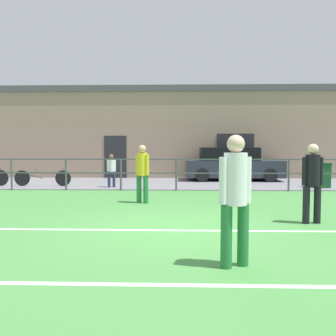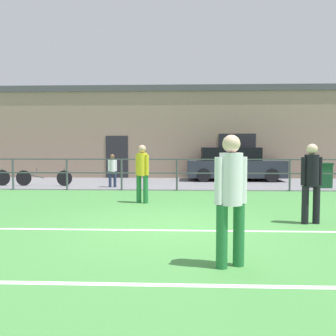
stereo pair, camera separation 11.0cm
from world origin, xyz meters
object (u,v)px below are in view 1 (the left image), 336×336
(player_goalkeeper, at_px, (312,178))
(player_winger, at_px, (142,170))
(player_striker, at_px, (235,192))
(spectator_child, at_px, (111,169))
(parked_car_red, at_px, (232,165))
(bicycle_parked_0, at_px, (42,178))
(trash_bin_0, at_px, (321,175))

(player_goalkeeper, bearing_deg, player_winger, -44.01)
(player_goalkeeper, distance_m, player_striker, 3.48)
(player_goalkeeper, xyz_separation_m, player_winger, (-3.81, 2.65, -0.01))
(spectator_child, relative_size, parked_car_red, 0.29)
(player_striker, bearing_deg, bicycle_parked_0, -81.94)
(player_winger, relative_size, spectator_child, 1.29)
(player_goalkeeper, distance_m, spectator_child, 8.33)
(player_winger, distance_m, spectator_child, 4.04)
(parked_car_red, bearing_deg, player_winger, -117.09)
(spectator_child, bearing_deg, player_winger, 90.45)
(bicycle_parked_0, bearing_deg, player_winger, -42.88)
(player_goalkeeper, distance_m, trash_bin_0, 7.10)
(spectator_child, distance_m, parked_car_red, 5.90)
(spectator_child, distance_m, trash_bin_0, 8.02)
(player_winger, distance_m, bicycle_parked_0, 6.02)
(player_winger, distance_m, parked_car_red, 7.63)
(spectator_child, relative_size, bicycle_parked_0, 0.56)
(player_goalkeeper, bearing_deg, spectator_child, -59.02)
(player_striker, distance_m, player_winger, 5.77)
(player_goalkeeper, relative_size, bicycle_parked_0, 0.73)
(parked_car_red, distance_m, trash_bin_0, 4.13)
(player_winger, xyz_separation_m, parked_car_red, (3.47, 6.79, -0.19))
(parked_car_red, distance_m, bicycle_parked_0, 8.32)
(spectator_child, relative_size, trash_bin_0, 1.34)
(player_goalkeeper, relative_size, player_winger, 1.01)
(spectator_child, height_order, trash_bin_0, spectator_child)
(player_goalkeeper, xyz_separation_m, player_striker, (-2.01, -2.84, 0.06))
(parked_car_red, height_order, bicycle_parked_0, parked_car_red)
(player_winger, relative_size, parked_car_red, 0.37)
(player_goalkeeper, bearing_deg, player_striker, 45.45)
(player_striker, height_order, player_winger, player_striker)
(spectator_child, bearing_deg, player_striker, 87.67)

